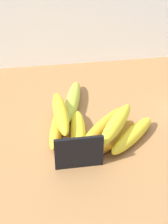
% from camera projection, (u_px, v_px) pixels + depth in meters
% --- Properties ---
extents(counter_top, '(1.10, 0.76, 0.03)m').
position_uv_depth(counter_top, '(62.00, 138.00, 0.91)').
color(counter_top, olive).
rests_on(counter_top, ground).
extents(chalkboard_sign, '(0.11, 0.02, 0.08)m').
position_uv_depth(chalkboard_sign, '(79.00, 154.00, 0.78)').
color(chalkboard_sign, black).
rests_on(chalkboard_sign, counter_top).
extents(banana_0, '(0.06, 0.17, 0.04)m').
position_uv_depth(banana_0, '(78.00, 131.00, 0.88)').
color(banana_0, yellow).
rests_on(banana_0, counter_top).
extents(banana_1, '(0.09, 0.21, 0.04)m').
position_uv_depth(banana_1, '(72.00, 101.00, 0.99)').
color(banana_1, '#A7BA37').
rests_on(banana_1, counter_top).
extents(banana_2, '(0.15, 0.14, 0.04)m').
position_uv_depth(banana_2, '(114.00, 137.00, 0.86)').
color(banana_2, '#A46E19').
rests_on(banana_2, counter_top).
extents(banana_3, '(0.16, 0.17, 0.03)m').
position_uv_depth(banana_3, '(102.00, 127.00, 0.90)').
color(banana_3, gold).
rests_on(banana_3, counter_top).
extents(banana_4, '(0.15, 0.15, 0.04)m').
position_uv_depth(banana_4, '(132.00, 135.00, 0.87)').
color(banana_4, yellow).
rests_on(banana_4, counter_top).
extents(banana_5, '(0.08, 0.20, 0.03)m').
position_uv_depth(banana_5, '(58.00, 125.00, 0.90)').
color(banana_5, gold).
rests_on(banana_5, counter_top).
extents(banana_6, '(0.13, 0.16, 0.04)m').
position_uv_depth(banana_6, '(116.00, 123.00, 0.84)').
color(banana_6, yellow).
rests_on(banana_6, banana_2).
extents(banana_7, '(0.04, 0.19, 0.03)m').
position_uv_depth(banana_7, '(62.00, 113.00, 0.89)').
color(banana_7, yellow).
rests_on(banana_7, banana_5).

